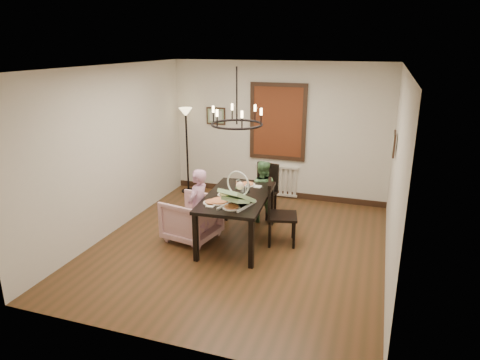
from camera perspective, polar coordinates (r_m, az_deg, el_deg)
The scene contains 17 objects.
room_shell at distance 6.83m, azimuth 0.88°, elevation 3.19°, with size 4.51×5.00×2.81m.
dining_table at distance 6.86m, azimuth -0.40°, elevation -2.73°, with size 1.08×1.78×0.80m.
chair_far at distance 7.99m, azimuth 3.07°, elevation -1.42°, with size 0.44×0.44×0.99m, color black, non-canonical shape.
chair_right at distance 6.91m, azimuth 5.67°, elevation -4.32°, with size 0.47×0.47×1.07m, color black, non-canonical shape.
armchair at distance 7.13m, azimuth -6.49°, elevation -5.09°, with size 0.78×0.80×0.73m, color beige.
elderly_woman at distance 6.85m, azimuth -5.58°, elevation -4.57°, with size 0.38×0.25×1.05m, color #C48AAC.
seated_man at distance 7.76m, azimuth 2.93°, elevation -2.20°, with size 0.46×0.36×0.95m, color #4D7D4A.
baby_bouncer at distance 6.32m, azimuth -0.41°, elevation -1.94°, with size 0.41×0.56×0.37m, color #B4E8A0, non-canonical shape.
salad_bowl at distance 6.73m, azimuth -1.92°, elevation -2.07°, with size 0.29×0.29×0.07m, color white.
pizza_platter at distance 6.53m, azimuth -2.75°, elevation -2.86°, with size 0.32×0.32×0.04m, color tan.
drinking_glass at distance 6.79m, azimuth 0.38°, elevation -1.47°, with size 0.08×0.08×0.15m, color silver.
window_blinds at distance 8.76m, azimuth 5.06°, elevation 7.73°, with size 1.00×0.03×1.40m, color maroon.
radiator at distance 9.08m, azimuth 4.88°, elevation -0.04°, with size 0.92×0.12×0.62m, color silver, non-canonical shape.
picture_back at distance 9.17m, azimuth -3.23°, elevation 8.53°, with size 0.42×0.03×0.36m, color black.
picture_right at distance 7.00m, azimuth 19.86°, elevation 4.58°, with size 0.42×0.03×0.36m, color black.
floor_lamp at distance 9.25m, azimuth -7.06°, elevation 3.76°, with size 0.30×0.30×1.80m, color black, non-canonical shape.
chandelier at distance 6.53m, azimuth -0.43°, elevation 7.44°, with size 0.80×0.80×0.04m, color black.
Camera 1 is at (1.99, -5.94, 3.13)m, focal length 32.00 mm.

